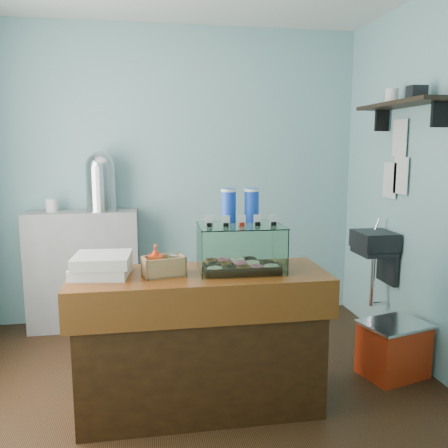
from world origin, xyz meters
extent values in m
plane|color=black|center=(0.00, 0.00, 0.00)|extent=(3.50, 3.50, 0.00)
cube|color=#80BBBB|center=(0.00, 1.50, 1.40)|extent=(3.50, 0.04, 2.80)
cube|color=#80BBBB|center=(0.00, -1.50, 1.40)|extent=(3.50, 0.04, 2.80)
cube|color=#80BBBB|center=(1.75, 0.00, 1.40)|extent=(0.04, 3.00, 2.80)
cube|color=black|center=(1.58, 0.55, 0.90)|extent=(0.30, 0.35, 0.15)
cube|color=black|center=(1.71, 0.55, 0.70)|extent=(0.04, 0.30, 0.35)
cylinder|color=silver|center=(1.65, 0.65, 1.02)|extent=(0.02, 0.02, 0.12)
cylinder|color=silver|center=(1.58, 0.55, 0.55)|extent=(0.04, 0.04, 0.45)
cube|color=black|center=(1.60, 0.30, 2.00)|extent=(0.25, 1.00, 0.03)
cube|color=black|center=(1.67, -0.10, 1.90)|extent=(0.12, 0.03, 0.18)
cube|color=black|center=(1.67, 0.70, 1.90)|extent=(0.12, 0.03, 0.18)
cube|color=silver|center=(1.73, 0.45, 1.45)|extent=(0.01, 0.21, 0.30)
cube|color=silver|center=(1.73, 0.62, 1.40)|extent=(0.01, 0.21, 0.30)
cube|color=silver|center=(1.73, 0.50, 1.75)|extent=(0.01, 0.21, 0.30)
cube|color=#40220C|center=(0.00, -0.25, 0.42)|extent=(1.50, 0.56, 0.84)
cube|color=#4D1F0A|center=(0.00, -0.25, 0.87)|extent=(1.60, 0.60, 0.06)
cube|color=#4D1F0A|center=(0.00, -0.53, 0.75)|extent=(1.60, 0.04, 0.18)
cube|color=#969699|center=(-0.90, 1.32, 0.55)|extent=(1.00, 0.32, 1.10)
cube|color=#351A10|center=(0.27, -0.21, 0.91)|extent=(0.48, 0.35, 0.02)
torus|color=silver|center=(0.09, -0.32, 0.94)|extent=(0.10, 0.10, 0.03)
torus|color=black|center=(0.18, -0.32, 0.94)|extent=(0.10, 0.10, 0.03)
torus|color=brown|center=(0.26, -0.32, 0.94)|extent=(0.10, 0.10, 0.03)
torus|color=pink|center=(0.35, -0.32, 0.94)|extent=(0.10, 0.10, 0.03)
torus|color=silver|center=(0.44, -0.33, 0.94)|extent=(0.10, 0.10, 0.03)
torus|color=black|center=(0.09, -0.21, 0.94)|extent=(0.10, 0.10, 0.03)
torus|color=brown|center=(0.18, -0.21, 0.94)|extent=(0.10, 0.10, 0.03)
torus|color=pink|center=(0.27, -0.21, 0.94)|extent=(0.10, 0.10, 0.03)
torus|color=silver|center=(0.35, -0.22, 0.94)|extent=(0.10, 0.10, 0.03)
torus|color=black|center=(0.44, -0.22, 0.94)|extent=(0.10, 0.10, 0.03)
torus|color=brown|center=(0.09, -0.10, 0.94)|extent=(0.10, 0.10, 0.03)
torus|color=pink|center=(0.18, -0.11, 0.94)|extent=(0.10, 0.10, 0.03)
torus|color=silver|center=(0.27, -0.11, 0.94)|extent=(0.10, 0.10, 0.03)
torus|color=black|center=(0.36, -0.11, 0.94)|extent=(0.10, 0.10, 0.03)
cube|color=white|center=(0.26, -0.41, 1.04)|extent=(0.52, 0.02, 0.29)
cube|color=white|center=(0.27, -0.02, 1.04)|extent=(0.52, 0.02, 0.29)
cube|color=white|center=(0.00, -0.21, 1.04)|extent=(0.02, 0.38, 0.29)
cube|color=white|center=(0.53, -0.22, 1.04)|extent=(0.02, 0.38, 0.29)
cube|color=white|center=(0.27, -0.21, 1.19)|extent=(0.55, 0.41, 0.01)
cube|color=silver|center=(0.06, -0.26, 1.23)|extent=(0.05, 0.01, 0.07)
cube|color=black|center=(0.06, -0.26, 1.20)|extent=(0.03, 0.02, 0.02)
cube|color=silver|center=(0.16, -0.26, 1.23)|extent=(0.05, 0.01, 0.07)
cube|color=black|center=(0.16, -0.26, 1.20)|extent=(0.03, 0.02, 0.02)
cube|color=silver|center=(0.26, -0.26, 1.23)|extent=(0.05, 0.01, 0.07)
cube|color=#AA1A0D|center=(0.26, -0.26, 1.20)|extent=(0.03, 0.02, 0.02)
cube|color=silver|center=(0.37, -0.27, 1.23)|extent=(0.05, 0.01, 0.07)
cube|color=black|center=(0.37, -0.27, 1.20)|extent=(0.03, 0.02, 0.02)
cube|color=silver|center=(0.47, -0.27, 1.23)|extent=(0.05, 0.01, 0.07)
cube|color=black|center=(0.47, -0.27, 1.20)|extent=(0.03, 0.02, 0.02)
cylinder|color=blue|center=(0.21, -0.09, 1.30)|extent=(0.09, 0.09, 0.22)
cylinder|color=silver|center=(0.21, -0.09, 1.40)|extent=(0.10, 0.10, 0.02)
cylinder|color=blue|center=(0.36, -0.10, 1.30)|extent=(0.09, 0.09, 0.22)
cylinder|color=silver|center=(0.36, -0.10, 1.40)|extent=(0.10, 0.10, 0.02)
cube|color=tan|center=(-0.22, -0.28, 0.91)|extent=(0.28, 0.20, 0.01)
cube|color=tan|center=(-0.21, -0.34, 0.96)|extent=(0.25, 0.07, 0.12)
cube|color=tan|center=(-0.24, -0.21, 0.96)|extent=(0.25, 0.07, 0.12)
cube|color=tan|center=(-0.34, -0.30, 0.96)|extent=(0.05, 0.15, 0.12)
cube|color=tan|center=(-0.11, -0.25, 0.96)|extent=(0.05, 0.15, 0.12)
imported|color=#F14416|center=(-0.27, -0.29, 1.00)|extent=(0.10, 0.10, 0.18)
cylinder|color=#308B25|center=(-0.16, -0.26, 0.96)|extent=(0.06, 0.06, 0.10)
cylinder|color=silver|center=(-0.16, -0.26, 1.02)|extent=(0.05, 0.05, 0.01)
cube|color=silver|center=(-0.60, -0.20, 0.93)|extent=(0.37, 0.37, 0.07)
cube|color=silver|center=(-0.59, -0.22, 1.00)|extent=(0.36, 0.36, 0.07)
cylinder|color=silver|center=(-0.71, 1.31, 1.10)|extent=(0.29, 0.29, 0.01)
cylinder|color=silver|center=(-0.71, 1.31, 1.31)|extent=(0.26, 0.26, 0.40)
sphere|color=silver|center=(-0.71, 1.31, 1.51)|extent=(0.26, 0.26, 0.26)
cube|color=red|center=(1.46, -0.05, 0.19)|extent=(0.51, 0.43, 0.39)
cube|color=silver|center=(1.46, -0.05, 0.40)|extent=(0.54, 0.46, 0.02)
camera|label=1|loc=(-0.33, -3.10, 1.68)|focal=38.00mm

